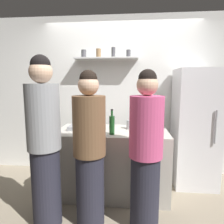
{
  "coord_description": "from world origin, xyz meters",
  "views": [
    {
      "loc": [
        0.17,
        -2.18,
        1.52
      ],
      "look_at": [
        -0.09,
        0.48,
        1.14
      ],
      "focal_mm": 32.45,
      "sensor_mm": 36.0,
      "label": 1
    }
  ],
  "objects_px": {
    "wine_bottle_amber_glass": "(100,120)",
    "person_brown_jacket": "(90,151)",
    "water_bottle_plastic": "(153,127)",
    "refrigerator": "(195,128)",
    "utensil_holder": "(130,125)",
    "person_pink_top": "(146,153)",
    "wine_bottle_dark_glass": "(147,118)",
    "wine_bottle_green_glass": "(112,124)",
    "person_grey_hoodie": "(44,144)",
    "baking_pan": "(82,127)"
  },
  "relations": [
    {
      "from": "wine_bottle_amber_glass",
      "to": "person_brown_jacket",
      "type": "distance_m",
      "value": 0.76
    },
    {
      "from": "water_bottle_plastic",
      "to": "refrigerator",
      "type": "bearing_deg",
      "value": 42.23
    },
    {
      "from": "utensil_holder",
      "to": "person_pink_top",
      "type": "distance_m",
      "value": 0.8
    },
    {
      "from": "wine_bottle_dark_glass",
      "to": "wine_bottle_green_glass",
      "type": "relative_size",
      "value": 1.04
    },
    {
      "from": "wine_bottle_green_glass",
      "to": "wine_bottle_amber_glass",
      "type": "height_order",
      "value": "wine_bottle_amber_glass"
    },
    {
      "from": "refrigerator",
      "to": "person_pink_top",
      "type": "bearing_deg",
      "value": -127.06
    },
    {
      "from": "wine_bottle_green_glass",
      "to": "person_grey_hoodie",
      "type": "height_order",
      "value": "person_grey_hoodie"
    },
    {
      "from": "water_bottle_plastic",
      "to": "person_pink_top",
      "type": "xyz_separation_m",
      "value": [
        -0.11,
        -0.43,
        -0.18
      ]
    },
    {
      "from": "person_grey_hoodie",
      "to": "wine_bottle_green_glass",
      "type": "bearing_deg",
      "value": 163.28
    },
    {
      "from": "person_brown_jacket",
      "to": "person_pink_top",
      "type": "distance_m",
      "value": 0.58
    },
    {
      "from": "wine_bottle_amber_glass",
      "to": "person_pink_top",
      "type": "xyz_separation_m",
      "value": [
        0.59,
        -0.74,
        -0.2
      ]
    },
    {
      "from": "utensil_holder",
      "to": "person_brown_jacket",
      "type": "relative_size",
      "value": 0.14
    },
    {
      "from": "utensil_holder",
      "to": "wine_bottle_green_glass",
      "type": "relative_size",
      "value": 0.7
    },
    {
      "from": "refrigerator",
      "to": "baking_pan",
      "type": "height_order",
      "value": "refrigerator"
    },
    {
      "from": "person_grey_hoodie",
      "to": "refrigerator",
      "type": "bearing_deg",
      "value": 156.19
    },
    {
      "from": "utensil_holder",
      "to": "wine_bottle_amber_glass",
      "type": "bearing_deg",
      "value": -175.92
    },
    {
      "from": "wine_bottle_dark_glass",
      "to": "water_bottle_plastic",
      "type": "bearing_deg",
      "value": -85.05
    },
    {
      "from": "person_grey_hoodie",
      "to": "water_bottle_plastic",
      "type": "bearing_deg",
      "value": 148.01
    },
    {
      "from": "wine_bottle_green_glass",
      "to": "person_pink_top",
      "type": "distance_m",
      "value": 0.63
    },
    {
      "from": "refrigerator",
      "to": "wine_bottle_dark_glass",
      "type": "relative_size",
      "value": 5.24
    },
    {
      "from": "person_grey_hoodie",
      "to": "person_brown_jacket",
      "type": "bearing_deg",
      "value": 132.74
    },
    {
      "from": "refrigerator",
      "to": "utensil_holder",
      "type": "xyz_separation_m",
      "value": [
        -0.96,
        -0.27,
        0.09
      ]
    },
    {
      "from": "baking_pan",
      "to": "person_brown_jacket",
      "type": "xyz_separation_m",
      "value": [
        0.25,
        -0.68,
        -0.09
      ]
    },
    {
      "from": "baking_pan",
      "to": "utensil_holder",
      "type": "xyz_separation_m",
      "value": [
        0.66,
        0.08,
        0.04
      ]
    },
    {
      "from": "water_bottle_plastic",
      "to": "person_grey_hoodie",
      "type": "xyz_separation_m",
      "value": [
        -1.15,
        -0.48,
        -0.1
      ]
    },
    {
      "from": "wine_bottle_dark_glass",
      "to": "utensil_holder",
      "type": "bearing_deg",
      "value": -148.38
    },
    {
      "from": "wine_bottle_amber_glass",
      "to": "person_brown_jacket",
      "type": "relative_size",
      "value": 0.2
    },
    {
      "from": "baking_pan",
      "to": "refrigerator",
      "type": "bearing_deg",
      "value": 12.4
    },
    {
      "from": "utensil_holder",
      "to": "wine_bottle_green_glass",
      "type": "bearing_deg",
      "value": -124.81
    },
    {
      "from": "baking_pan",
      "to": "person_pink_top",
      "type": "bearing_deg",
      "value": -39.4
    },
    {
      "from": "baking_pan",
      "to": "person_brown_jacket",
      "type": "distance_m",
      "value": 0.73
    },
    {
      "from": "wine_bottle_dark_glass",
      "to": "baking_pan",
      "type": "bearing_deg",
      "value": -165.67
    },
    {
      "from": "utensil_holder",
      "to": "wine_bottle_dark_glass",
      "type": "bearing_deg",
      "value": 31.62
    },
    {
      "from": "wine_bottle_green_glass",
      "to": "person_brown_jacket",
      "type": "relative_size",
      "value": 0.19
    },
    {
      "from": "wine_bottle_green_glass",
      "to": "wine_bottle_amber_glass",
      "type": "bearing_deg",
      "value": 124.63
    },
    {
      "from": "wine_bottle_amber_glass",
      "to": "utensil_holder",
      "type": "bearing_deg",
      "value": 4.08
    },
    {
      "from": "utensil_holder",
      "to": "wine_bottle_dark_glass",
      "type": "xyz_separation_m",
      "value": [
        0.24,
        0.15,
        0.07
      ]
    },
    {
      "from": "wine_bottle_green_glass",
      "to": "person_brown_jacket",
      "type": "xyz_separation_m",
      "value": [
        -0.19,
        -0.45,
        -0.19
      ]
    },
    {
      "from": "water_bottle_plastic",
      "to": "wine_bottle_dark_glass",
      "type": "bearing_deg",
      "value": 94.95
    },
    {
      "from": "wine_bottle_dark_glass",
      "to": "wine_bottle_amber_glass",
      "type": "relative_size",
      "value": 0.97
    },
    {
      "from": "utensil_holder",
      "to": "person_pink_top",
      "type": "height_order",
      "value": "person_pink_top"
    },
    {
      "from": "baking_pan",
      "to": "wine_bottle_dark_glass",
      "type": "relative_size",
      "value": 1.04
    },
    {
      "from": "wine_bottle_amber_glass",
      "to": "person_pink_top",
      "type": "relative_size",
      "value": 0.2
    },
    {
      "from": "refrigerator",
      "to": "wine_bottle_dark_glass",
      "type": "bearing_deg",
      "value": -170.07
    },
    {
      "from": "person_brown_jacket",
      "to": "refrigerator",
      "type": "bearing_deg",
      "value": 85.35
    },
    {
      "from": "baking_pan",
      "to": "wine_bottle_green_glass",
      "type": "bearing_deg",
      "value": -27.55
    },
    {
      "from": "wine_bottle_amber_glass",
      "to": "person_grey_hoodie",
      "type": "height_order",
      "value": "person_grey_hoodie"
    },
    {
      "from": "person_pink_top",
      "to": "person_grey_hoodie",
      "type": "xyz_separation_m",
      "value": [
        -1.04,
        -0.06,
        0.08
      ]
    },
    {
      "from": "baking_pan",
      "to": "wine_bottle_green_glass",
      "type": "relative_size",
      "value": 1.07
    },
    {
      "from": "refrigerator",
      "to": "water_bottle_plastic",
      "type": "height_order",
      "value": "refrigerator"
    }
  ]
}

